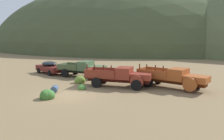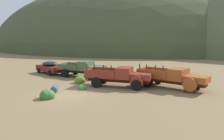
{
  "view_description": "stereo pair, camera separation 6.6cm",
  "coord_description": "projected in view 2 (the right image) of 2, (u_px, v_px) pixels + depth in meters",
  "views": [
    {
      "loc": [
        10.97,
        -14.47,
        4.72
      ],
      "look_at": [
        1.32,
        5.63,
        1.4
      ],
      "focal_mm": 35.6,
      "sensor_mm": 36.0,
      "label": 1
    },
    {
      "loc": [
        11.03,
        -14.44,
        4.72
      ],
      "look_at": [
        1.32,
        5.63,
        1.4
      ],
      "focal_mm": 35.6,
      "sensor_mm": 36.0,
      "label": 2
    }
  ],
  "objects": [
    {
      "name": "truck_weathered_green",
      "position": [
        86.0,
        69.0,
        26.36
      ],
      "size": [
        5.74,
        2.75,
        1.89
      ],
      "rotation": [
        0.0,
        0.0,
        0.04
      ],
      "color": "#232B1B",
      "rests_on": "ground"
    },
    {
      "name": "bush_front_right",
      "position": [
        80.0,
        81.0,
        23.03
      ],
      "size": [
        1.18,
        1.06,
        0.95
      ],
      "color": "olive",
      "rests_on": "ground"
    },
    {
      "name": "ground_plane",
      "position": [
        68.0,
        95.0,
        18.3
      ],
      "size": [
        300.0,
        300.0,
        0.0
      ],
      "primitive_type": "plane",
      "color": "olive"
    },
    {
      "name": "truck_oxide_orange",
      "position": [
        177.0,
        78.0,
        20.36
      ],
      "size": [
        6.7,
        3.39,
        2.16
      ],
      "rotation": [
        0.0,
        0.0,
        -0.22
      ],
      "color": "#51220D",
      "rests_on": "ground"
    },
    {
      "name": "oil_drum_tipped",
      "position": [
        54.0,
        89.0,
        19.07
      ],
      "size": [
        0.94,
        1.04,
        0.57
      ],
      "color": "#384C6B",
      "rests_on": "ground"
    },
    {
      "name": "hill_distant",
      "position": [
        122.0,
        49.0,
        91.02
      ],
      "size": [
        109.0,
        84.1,
        48.86
      ],
      "primitive_type": "ellipsoid",
      "color": "#424C2D",
      "rests_on": "ground"
    },
    {
      "name": "car_oxblood",
      "position": [
        51.0,
        67.0,
        28.72
      ],
      "size": [
        5.14,
        3.32,
        1.57
      ],
      "rotation": [
        0.0,
        0.0,
        -0.34
      ],
      "color": "maroon",
      "rests_on": "ground"
    },
    {
      "name": "bush_near_barrel",
      "position": [
        47.0,
        95.0,
        17.13
      ],
      "size": [
        1.2,
        1.18,
        0.92
      ],
      "color": "#3D702D",
      "rests_on": "ground"
    },
    {
      "name": "truck_rust_red",
      "position": [
        123.0,
        76.0,
        21.09
      ],
      "size": [
        6.47,
        3.04,
        2.16
      ],
      "rotation": [
        0.0,
        0.0,
        0.15
      ],
      "color": "#42140D",
      "rests_on": "ground"
    },
    {
      "name": "bush_between_trucks",
      "position": [
        81.0,
        88.0,
        20.21
      ],
      "size": [
        0.78,
        0.66,
        0.59
      ],
      "color": "#4C8438",
      "rests_on": "ground"
    }
  ]
}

